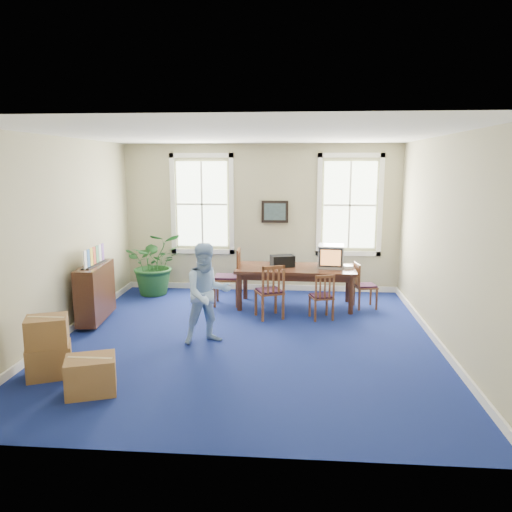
# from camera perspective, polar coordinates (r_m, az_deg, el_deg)

# --- Properties ---
(floor) EXTENTS (6.50, 6.50, 0.00)m
(floor) POSITION_cam_1_polar(r_m,az_deg,el_deg) (8.11, -1.06, -9.48)
(floor) COLOR navy
(floor) RESTS_ON ground
(ceiling) EXTENTS (6.50, 6.50, 0.00)m
(ceiling) POSITION_cam_1_polar(r_m,az_deg,el_deg) (7.64, -1.15, 13.71)
(ceiling) COLOR white
(ceiling) RESTS_ON ground
(wall_back) EXTENTS (6.50, 0.00, 6.50)m
(wall_back) POSITION_cam_1_polar(r_m,az_deg,el_deg) (10.93, 0.60, 4.34)
(wall_back) COLOR tan
(wall_back) RESTS_ON ground
(wall_front) EXTENTS (6.50, 0.00, 6.50)m
(wall_front) POSITION_cam_1_polar(r_m,az_deg,el_deg) (4.56, -5.20, -4.45)
(wall_front) COLOR tan
(wall_front) RESTS_ON ground
(wall_left) EXTENTS (0.00, 6.50, 6.50)m
(wall_left) POSITION_cam_1_polar(r_m,az_deg,el_deg) (8.55, -21.55, 1.88)
(wall_left) COLOR tan
(wall_left) RESTS_ON ground
(wall_right) EXTENTS (0.00, 6.50, 6.50)m
(wall_right) POSITION_cam_1_polar(r_m,az_deg,el_deg) (7.99, 20.83, 1.38)
(wall_right) COLOR tan
(wall_right) RESTS_ON ground
(baseboard_back) EXTENTS (6.00, 0.04, 0.12)m
(baseboard_back) POSITION_cam_1_polar(r_m,az_deg,el_deg) (11.17, 0.58, -3.56)
(baseboard_back) COLOR white
(baseboard_back) RESTS_ON ground
(baseboard_left) EXTENTS (0.04, 6.50, 0.12)m
(baseboard_left) POSITION_cam_1_polar(r_m,az_deg,el_deg) (8.88, -20.70, -7.99)
(baseboard_left) COLOR white
(baseboard_left) RESTS_ON ground
(baseboard_right) EXTENTS (0.04, 6.50, 0.12)m
(baseboard_right) POSITION_cam_1_polar(r_m,az_deg,el_deg) (8.35, 19.94, -9.10)
(baseboard_right) COLOR white
(baseboard_right) RESTS_ON ground
(window_left) EXTENTS (1.40, 0.12, 2.20)m
(window_left) POSITION_cam_1_polar(r_m,az_deg,el_deg) (11.05, -6.18, 5.91)
(window_left) COLOR white
(window_left) RESTS_ON ground
(window_right) EXTENTS (1.40, 0.12, 2.20)m
(window_right) POSITION_cam_1_polar(r_m,az_deg,el_deg) (10.91, 10.66, 5.73)
(window_right) COLOR white
(window_right) RESTS_ON ground
(wall_picture) EXTENTS (0.58, 0.06, 0.48)m
(wall_picture) POSITION_cam_1_polar(r_m,az_deg,el_deg) (10.84, 2.18, 5.08)
(wall_picture) COLOR black
(wall_picture) RESTS_ON ground
(conference_table) EXTENTS (2.33, 1.11, 0.78)m
(conference_table) POSITION_cam_1_polar(r_m,az_deg,el_deg) (9.85, 4.52, -3.52)
(conference_table) COLOR #422215
(conference_table) RESTS_ON ground
(crt_tv) EXTENTS (0.53, 0.57, 0.44)m
(crt_tv) POSITION_cam_1_polar(r_m,az_deg,el_deg) (9.80, 8.55, -0.01)
(crt_tv) COLOR #B7B7BC
(crt_tv) RESTS_ON conference_table
(game_console) EXTENTS (0.23, 0.26, 0.05)m
(game_console) POSITION_cam_1_polar(r_m,az_deg,el_deg) (9.81, 10.37, -1.21)
(game_console) COLOR white
(game_console) RESTS_ON conference_table
(equipment_bag) EXTENTS (0.51, 0.41, 0.22)m
(equipment_bag) POSITION_cam_1_polar(r_m,az_deg,el_deg) (9.80, 3.04, -0.56)
(equipment_bag) COLOR black
(equipment_bag) RESTS_ON conference_table
(chair_near_left) EXTENTS (0.59, 0.59, 1.00)m
(chair_near_left) POSITION_cam_1_polar(r_m,az_deg,el_deg) (9.08, 1.54, -3.99)
(chair_near_left) COLOR brown
(chair_near_left) RESTS_ON ground
(chair_near_right) EXTENTS (0.47, 0.47, 0.85)m
(chair_near_right) POSITION_cam_1_polar(r_m,az_deg,el_deg) (9.10, 7.48, -4.55)
(chair_near_right) COLOR brown
(chair_near_right) RESTS_ON ground
(chair_end_left) EXTENTS (0.52, 0.52, 1.13)m
(chair_end_left) POSITION_cam_1_polar(r_m,az_deg,el_deg) (9.90, -3.36, -2.41)
(chair_end_left) COLOR brown
(chair_end_left) RESTS_ON ground
(chair_end_right) EXTENTS (0.47, 0.47, 0.89)m
(chair_end_right) POSITION_cam_1_polar(r_m,az_deg,el_deg) (9.93, 12.41, -3.31)
(chair_end_right) COLOR brown
(chair_end_right) RESTS_ON ground
(man) EXTENTS (0.96, 0.88, 1.58)m
(man) POSITION_cam_1_polar(r_m,az_deg,el_deg) (7.79, -5.57, -4.30)
(man) COLOR #9AC0F0
(man) RESTS_ON ground
(credenza) EXTENTS (0.45, 1.26, 0.97)m
(credenza) POSITION_cam_1_polar(r_m,az_deg,el_deg) (9.27, -17.86, -4.32)
(credenza) COLOR #422215
(credenza) RESTS_ON ground
(brochure_rack) EXTENTS (0.25, 0.79, 0.34)m
(brochure_rack) POSITION_cam_1_polar(r_m,az_deg,el_deg) (9.12, -17.99, -0.34)
(brochure_rack) COLOR #99999E
(brochure_rack) RESTS_ON credenza
(potted_plant) EXTENTS (1.49, 1.40, 1.35)m
(potted_plant) POSITION_cam_1_polar(r_m,az_deg,el_deg) (10.88, -11.45, -0.84)
(potted_plant) COLOR #1C4B1F
(potted_plant) RESTS_ON ground
(cardboard_boxes) EXTENTS (1.97, 1.97, 0.85)m
(cardboard_boxes) POSITION_cam_1_polar(r_m,az_deg,el_deg) (7.18, -20.76, -9.26)
(cardboard_boxes) COLOR olive
(cardboard_boxes) RESTS_ON ground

